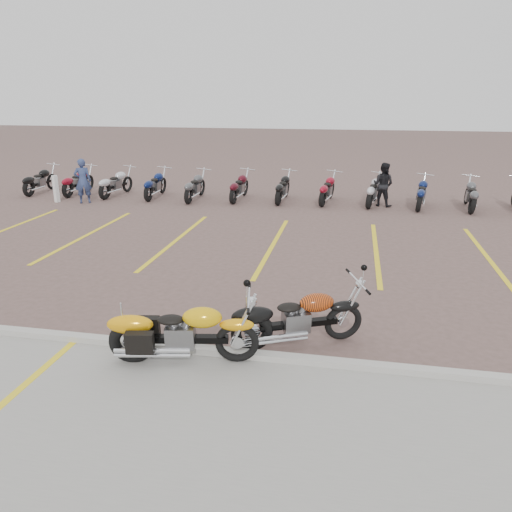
{
  "coord_description": "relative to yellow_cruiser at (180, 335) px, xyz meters",
  "views": [
    {
      "loc": [
        2.01,
        -8.64,
        3.87
      ],
      "look_at": [
        0.18,
        0.74,
        0.75
      ],
      "focal_mm": 35.0,
      "sensor_mm": 36.0,
      "label": 1
    }
  ],
  "objects": [
    {
      "name": "person_b",
      "position": [
        3.45,
        11.9,
        0.32
      ],
      "size": [
        0.93,
        0.85,
        1.56
      ],
      "primitive_type": "imported",
      "rotation": [
        0.0,
        0.0,
        2.71
      ],
      "color": "black",
      "rests_on": "ground"
    },
    {
      "name": "bollard",
      "position": [
        -8.43,
        10.25,
        0.04
      ],
      "size": [
        0.19,
        0.19,
        1.0
      ],
      "primitive_type": "cube",
      "rotation": [
        0.0,
        0.0,
        -0.34
      ],
      "color": "white",
      "rests_on": "ground"
    },
    {
      "name": "concrete_apron",
      "position": [
        0.38,
        -2.2,
        -0.45
      ],
      "size": [
        60.0,
        5.0,
        0.01
      ],
      "primitive_type": "cube",
      "color": "#9E9B93",
      "rests_on": "ground"
    },
    {
      "name": "curb",
      "position": [
        0.38,
        0.3,
        -0.4
      ],
      "size": [
        60.0,
        0.18,
        0.12
      ],
      "primitive_type": "cube",
      "color": "#ADAAA3",
      "rests_on": "ground"
    },
    {
      "name": "ground",
      "position": [
        0.38,
        2.3,
        -0.46
      ],
      "size": [
        100.0,
        100.0,
        0.0
      ],
      "primitive_type": "plane",
      "color": "brown",
      "rests_on": "ground"
    },
    {
      "name": "flame_cruiser",
      "position": [
        1.61,
        0.85,
        -0.01
      ],
      "size": [
        2.04,
        1.02,
        0.9
      ],
      "rotation": [
        0.09,
        0.0,
        0.43
      ],
      "color": "black",
      "rests_on": "ground"
    },
    {
      "name": "parking_stripes",
      "position": [
        0.38,
        6.3,
        -0.46
      ],
      "size": [
        38.0,
        5.5,
        0.01
      ],
      "primitive_type": null,
      "color": "yellow",
      "rests_on": "ground"
    },
    {
      "name": "yellow_cruiser",
      "position": [
        0.0,
        0.0,
        0.0
      ],
      "size": [
        2.23,
        0.55,
        0.92
      ],
      "rotation": [
        0.08,
        0.0,
        0.18
      ],
      "color": "black",
      "rests_on": "ground"
    },
    {
      "name": "bg_bike_row",
      "position": [
        -1.03,
        11.79,
        0.09
      ],
      "size": [
        18.94,
        2.04,
        1.1
      ],
      "color": "black",
      "rests_on": "ground"
    },
    {
      "name": "person_a",
      "position": [
        -7.34,
        10.32,
        0.36
      ],
      "size": [
        0.71,
        0.63,
        1.64
      ],
      "primitive_type": "imported",
      "rotation": [
        0.0,
        0.0,
        3.64
      ],
      "color": "navy",
      "rests_on": "ground"
    }
  ]
}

